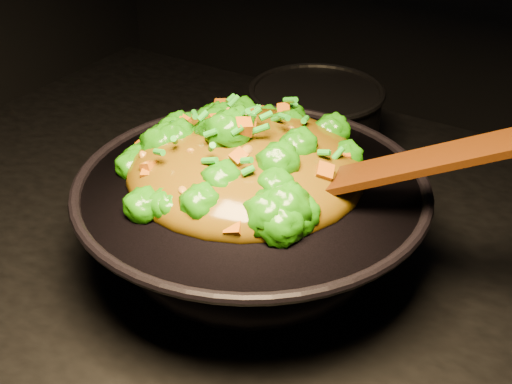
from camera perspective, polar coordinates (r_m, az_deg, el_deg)
The scene contains 4 objects.
wok at distance 0.83m, azimuth -0.36°, elevation -2.64°, with size 0.39×0.39×0.11m, color black, non-canonical shape.
stir_fry at distance 0.80m, azimuth -0.79°, elevation 4.42°, with size 0.28×0.28×0.10m, color #1E7308, non-canonical shape.
spatula at distance 0.74m, azimuth 11.19°, elevation 1.93°, with size 0.31×0.05×0.01m, color #321506.
back_pot at distance 1.07m, azimuth 4.75°, elevation 5.63°, with size 0.19×0.19×0.11m, color black.
Camera 1 is at (0.36, -0.61, 1.43)m, focal length 50.00 mm.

